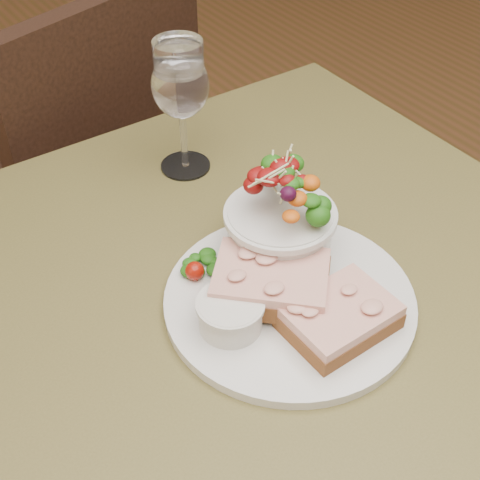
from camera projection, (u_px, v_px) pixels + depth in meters
cafe_table at (263, 343)px, 0.84m from camera, size 0.80×0.80×0.75m
chair_far at (82, 247)px, 1.50m from camera, size 0.52×0.52×0.90m
dinner_plate at (289, 300)px, 0.75m from camera, size 0.28×0.28×0.01m
sandwich_front at (339, 317)px, 0.70m from camera, size 0.11×0.09×0.03m
sandwich_back at (271, 281)px, 0.72m from camera, size 0.15×0.15×0.03m
ramekin at (230, 313)px, 0.70m from camera, size 0.07×0.07×0.04m
salad_bowl at (281, 213)px, 0.76m from camera, size 0.12×0.12×0.13m
garnish at (199, 266)px, 0.77m from camera, size 0.05×0.04×0.02m
wine_glass at (180, 89)px, 0.87m from camera, size 0.08×0.08×0.18m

